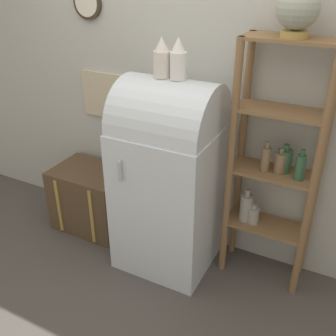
{
  "coord_description": "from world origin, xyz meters",
  "views": [
    {
      "loc": [
        1.12,
        -1.99,
        2.13
      ],
      "look_at": [
        -0.01,
        0.22,
        0.8
      ],
      "focal_mm": 42.0,
      "sensor_mm": 36.0,
      "label": 1
    }
  ],
  "objects_px": {
    "globe": "(298,9)",
    "vase_center": "(178,60)",
    "refrigerator": "(170,174)",
    "vase_left": "(162,59)",
    "suitcase_trunk": "(92,198)"
  },
  "relations": [
    {
      "from": "refrigerator",
      "to": "vase_center",
      "type": "relative_size",
      "value": 5.51
    },
    {
      "from": "vase_center",
      "to": "vase_left",
      "type": "bearing_deg",
      "value": -178.2
    },
    {
      "from": "suitcase_trunk",
      "to": "vase_center",
      "type": "relative_size",
      "value": 2.38
    },
    {
      "from": "globe",
      "to": "vase_left",
      "type": "distance_m",
      "value": 0.84
    },
    {
      "from": "refrigerator",
      "to": "vase_center",
      "type": "bearing_deg",
      "value": 12.73
    },
    {
      "from": "vase_left",
      "to": "vase_center",
      "type": "xyz_separation_m",
      "value": [
        0.11,
        0.0,
        0.0
      ]
    },
    {
      "from": "globe",
      "to": "vase_center",
      "type": "distance_m",
      "value": 0.74
    },
    {
      "from": "globe",
      "to": "vase_left",
      "type": "bearing_deg",
      "value": -170.38
    },
    {
      "from": "refrigerator",
      "to": "globe",
      "type": "height_order",
      "value": "globe"
    },
    {
      "from": "globe",
      "to": "suitcase_trunk",
      "type": "bearing_deg",
      "value": -177.09
    },
    {
      "from": "vase_center",
      "to": "refrigerator",
      "type": "bearing_deg",
      "value": -167.27
    },
    {
      "from": "suitcase_trunk",
      "to": "globe",
      "type": "bearing_deg",
      "value": 2.91
    },
    {
      "from": "refrigerator",
      "to": "vase_center",
      "type": "xyz_separation_m",
      "value": [
        0.05,
        0.01,
        0.81
      ]
    },
    {
      "from": "refrigerator",
      "to": "suitcase_trunk",
      "type": "height_order",
      "value": "refrigerator"
    },
    {
      "from": "suitcase_trunk",
      "to": "globe",
      "type": "xyz_separation_m",
      "value": [
        1.5,
        0.08,
        1.61
      ]
    }
  ]
}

